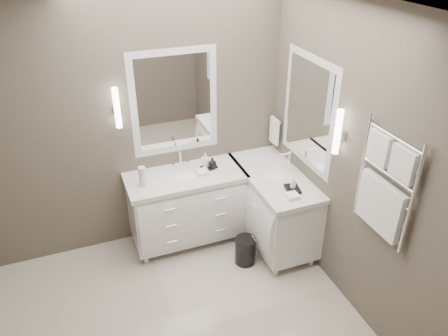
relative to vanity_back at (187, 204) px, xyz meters
name	(u,v)px	position (x,y,z in m)	size (l,w,h in m)	color
floor	(180,334)	(-0.45, -1.23, -0.49)	(3.20, 3.00, 0.01)	beige
ceiling	(157,12)	(-0.45, -1.23, 2.22)	(3.20, 3.00, 0.01)	white
wall_back	(132,127)	(-0.45, 0.28, 0.86)	(3.20, 0.01, 2.70)	#544C43
wall_right	(357,168)	(1.15, -1.23, 0.86)	(0.01, 3.00, 2.70)	#544C43
vanity_back	(187,204)	(0.00, 0.00, 0.00)	(1.24, 0.59, 0.97)	white
vanity_right	(273,203)	(0.88, -0.33, 0.00)	(0.59, 1.24, 0.97)	white
mirror_back	(175,103)	(0.00, 0.26, 1.06)	(0.90, 0.02, 1.10)	white
mirror_right	(308,112)	(1.14, -0.43, 1.06)	(0.02, 0.90, 1.10)	white
sconce_back	(117,109)	(-0.58, 0.20, 1.11)	(0.06, 0.06, 0.40)	white
sconce_right	(338,133)	(1.08, -1.01, 1.11)	(0.06, 0.06, 0.40)	white
towel_bar_corner	(274,130)	(1.09, 0.13, 0.63)	(0.03, 0.22, 0.30)	white
towel_ladder	(384,189)	(1.10, -1.63, 0.91)	(0.06, 0.58, 0.90)	white
waste_bin	(245,250)	(0.45, -0.58, -0.33)	(0.22, 0.22, 0.30)	black
amenity_tray_back	(209,167)	(0.27, 0.04, 0.38)	(0.16, 0.12, 0.02)	black
amenity_tray_right	(293,189)	(0.90, -0.66, 0.38)	(0.13, 0.18, 0.03)	black
water_bottle	(142,176)	(-0.45, -0.05, 0.47)	(0.07, 0.07, 0.21)	silver
soap_bottle_a	(205,160)	(0.24, 0.06, 0.46)	(0.07, 0.07, 0.15)	white
soap_bottle_b	(212,162)	(0.30, 0.01, 0.44)	(0.09, 0.09, 0.11)	black
soap_bottle_c	(293,182)	(0.90, -0.66, 0.46)	(0.05, 0.06, 0.14)	white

